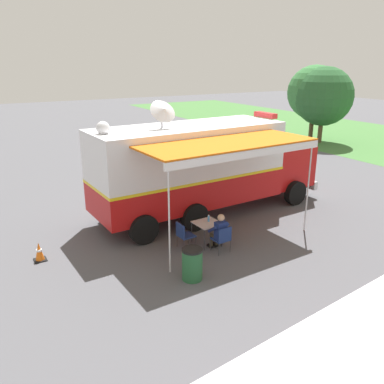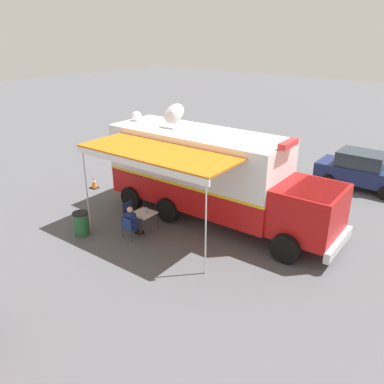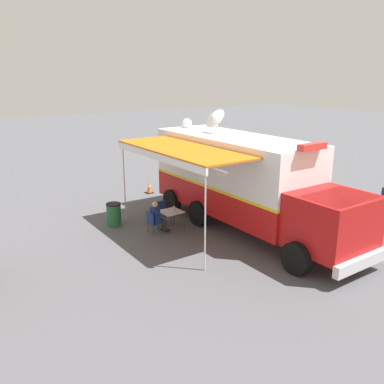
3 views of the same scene
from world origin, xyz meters
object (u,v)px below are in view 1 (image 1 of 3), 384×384
at_px(trash_bin, 192,264).
at_px(folding_table, 207,224).
at_px(folding_chair_at_table, 223,237).
at_px(traffic_cone, 39,252).
at_px(water_bottle, 209,218).
at_px(command_truck, 206,165).
at_px(folding_chair_beside_table, 184,234).
at_px(car_behind_truck, 191,148).
at_px(seated_responder, 219,231).

bearing_deg(trash_bin, folding_table, 137.51).
relative_size(folding_chair_at_table, traffic_cone, 1.50).
height_order(folding_table, water_bottle, water_bottle).
xyz_separation_m(command_truck, folding_chair_beside_table, (2.34, -2.27, -1.43)).
xyz_separation_m(trash_bin, car_behind_truck, (-11.42, 6.54, 0.42)).
distance_m(folding_chair_at_table, seated_responder, 0.23).
bearing_deg(command_truck, folding_table, -30.50).
xyz_separation_m(folding_table, trash_bin, (1.70, -1.56, -0.22)).
xyz_separation_m(water_bottle, car_behind_truck, (-9.64, 4.89, 0.05)).
height_order(folding_chair_at_table, trash_bin, trash_bin).
bearing_deg(car_behind_truck, folding_chair_at_table, -25.13).
bearing_deg(folding_chair_at_table, folding_table, -176.38).
xyz_separation_m(command_truck, seated_responder, (3.02, -1.38, -1.29)).
distance_m(folding_chair_beside_table, car_behind_truck, 11.28).
distance_m(command_truck, seated_responder, 3.56).
bearing_deg(traffic_cone, folding_chair_beside_table, 70.49).
distance_m(folding_chair_beside_table, traffic_cone, 4.38).
height_order(folding_table, traffic_cone, folding_table).
distance_m(command_truck, car_behind_truck, 8.20).
bearing_deg(folding_table, seated_responder, 3.97).
distance_m(water_bottle, traffic_cone, 5.30).
height_order(folding_table, trash_bin, trash_bin).
bearing_deg(command_truck, traffic_cone, -82.17).
distance_m(trash_bin, car_behind_truck, 13.17).
bearing_deg(car_behind_truck, command_truck, -26.00).
bearing_deg(folding_table, trash_bin, -42.49).
bearing_deg(trash_bin, folding_chair_beside_table, 158.09).
xyz_separation_m(water_bottle, folding_chair_beside_table, (0.01, -0.94, -0.32)).
relative_size(command_truck, car_behind_truck, 2.25).
bearing_deg(seated_responder, car_behind_truck, 154.43).
height_order(folding_chair_beside_table, traffic_cone, folding_chair_beside_table).
height_order(seated_responder, trash_bin, seated_responder).
height_order(command_truck, folding_chair_at_table, command_truck).
distance_m(folding_chair_at_table, trash_bin, 1.85).
relative_size(command_truck, folding_chair_beside_table, 11.02).
relative_size(folding_chair_beside_table, trash_bin, 0.96).
distance_m(command_truck, trash_bin, 5.29).
bearing_deg(seated_responder, folding_chair_beside_table, -127.16).
relative_size(trash_bin, car_behind_truck, 0.21).
xyz_separation_m(seated_responder, trash_bin, (1.09, -1.60, -0.20)).
bearing_deg(water_bottle, traffic_cone, -105.94).
relative_size(folding_chair_at_table, seated_responder, 0.70).
distance_m(folding_chair_beside_table, seated_responder, 1.13).
relative_size(folding_table, car_behind_truck, 0.20).
xyz_separation_m(water_bottle, traffic_cone, (-1.45, -5.07, -0.55)).
bearing_deg(command_truck, folding_chair_beside_table, -44.08).
bearing_deg(car_behind_truck, trash_bin, -29.81).
bearing_deg(folding_chair_at_table, water_bottle, 177.18).
distance_m(seated_responder, car_behind_truck, 11.45).
height_order(seated_responder, traffic_cone, seated_responder).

